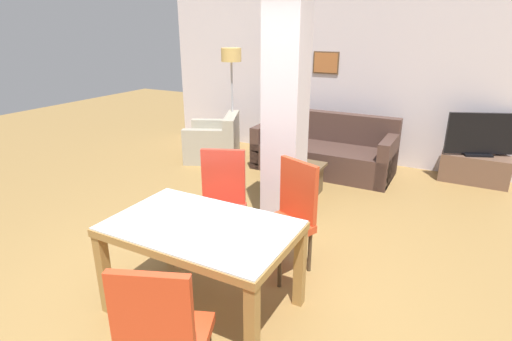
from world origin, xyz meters
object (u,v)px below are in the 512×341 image
dining_chair_near_right (162,335)px  bottle (283,154)px  floor_lamp (231,65)px  dining_chair_far_left (222,200)px  coffee_table (296,178)px  dining_chair_far_right (288,214)px  tv_screen (481,135)px  tv_stand (474,169)px  armchair (215,143)px  dining_table (202,243)px  sofa (324,152)px

dining_chair_near_right → bottle: (-0.83, 3.45, -0.03)m
floor_lamp → dining_chair_far_left: bearing=-60.5°
coffee_table → dining_chair_far_right: bearing=-69.8°
coffee_table → floor_lamp: bearing=145.7°
dining_chair_far_left → tv_screen: 4.01m
bottle → tv_stand: size_ratio=0.29×
armchair → floor_lamp: bearing=-43.3°
dining_chair_near_right → armchair: (-2.47, 4.21, -0.28)m
tv_stand → coffee_table: bearing=-143.0°
dining_table → dining_chair_near_right: (0.35, -0.87, -0.03)m
armchair → dining_chair_near_right: bearing=-173.9°
dining_chair_near_right → tv_stand: bearing=51.2°
floor_lamp → tv_screen: bearing=6.6°
tv_screen → armchair: bearing=-11.0°
dining_chair_far_right → sofa: 2.85m
dining_chair_far_left → sofa: bearing=-115.2°
dining_table → dining_chair_near_right: size_ratio=1.37×
floor_lamp → coffee_table: bearing=-34.3°
dining_chair_near_right → tv_screen: dining_chair_near_right is taller
tv_stand → bottle: bearing=-146.0°
dining_chair_near_right → coffee_table: (-0.62, 3.43, -0.34)m
dining_chair_near_right → coffee_table: 3.50m
dining_chair_far_left → coffee_table: (0.08, 1.71, -0.34)m
dining_chair_near_right → bottle: size_ratio=3.95×
tv_stand → armchair: bearing=-168.2°
dining_chair_far_left → tv_stand: (2.23, 3.33, -0.35)m
bottle → tv_screen: (2.35, 1.59, 0.20)m
sofa → dining_chair_near_right: bearing=97.6°
dining_table → floor_lamp: bearing=118.1°
dining_chair_far_left → armchair: 3.07m
coffee_table → bottle: bearing=173.1°
dining_chair_far_left → tv_screen: (2.23, 3.33, 0.16)m
bottle → floor_lamp: bearing=142.8°
dining_chair_near_right → armchair: dining_chair_near_right is taller
coffee_table → tv_screen: (2.14, 1.61, 0.50)m
sofa → tv_screen: size_ratio=2.40×
sofa → floor_lamp: bearing=-2.9°
dining_table → tv_screen: tv_screen is taller
floor_lamp → bottle: bearing=-37.2°
dining_chair_far_right → dining_chair_near_right: same height
bottle → floor_lamp: (-1.50, 1.14, 1.03)m
dining_chair_far_right → tv_screen: 3.64m
armchair → floor_lamp: (0.13, 0.39, 1.28)m
dining_chair_far_left → coffee_table: bearing=-115.7°
armchair → dining_chair_far_left: bearing=-169.1°
dining_chair_far_right → tv_stand: bearing=-92.5°
tv_stand → tv_screen: 0.51m
armchair → coffee_table: (1.85, -0.78, -0.06)m
dining_chair_near_right → tv_stand: (1.52, 5.04, -0.35)m
dining_chair_far_left → armchair: dining_chair_far_left is taller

